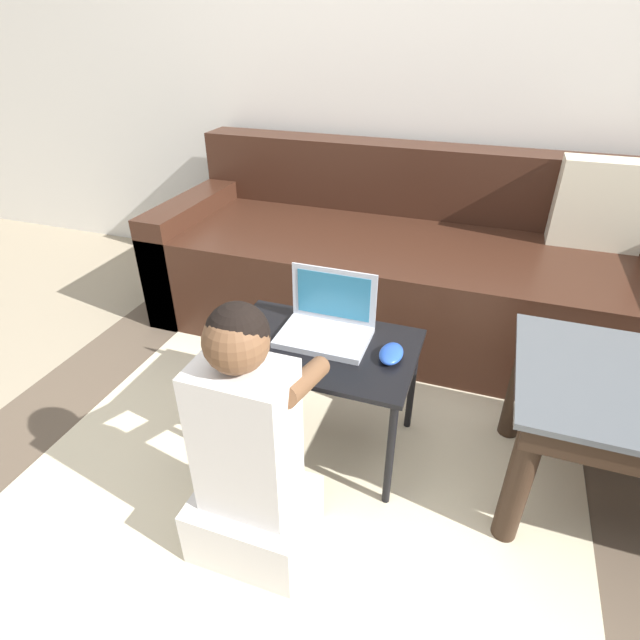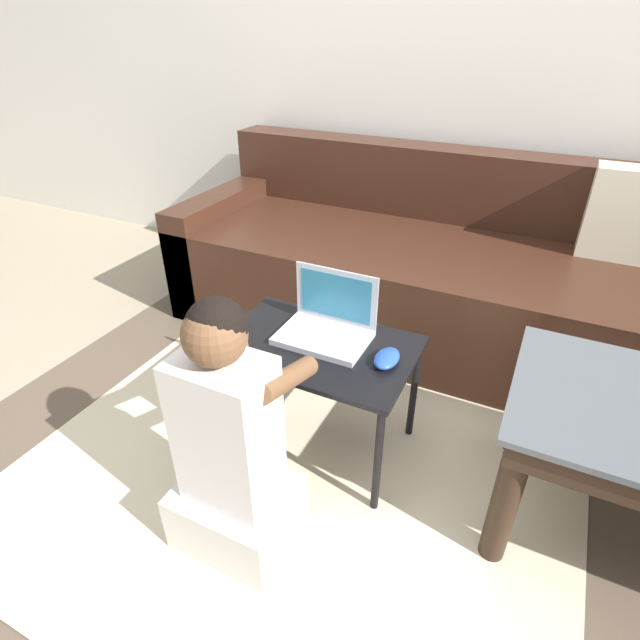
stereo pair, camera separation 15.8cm
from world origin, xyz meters
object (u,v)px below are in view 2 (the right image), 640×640
(person_seated, at_px, (231,450))
(laptop, at_px, (326,327))
(laptop_desk, at_px, (317,357))
(computer_mouse, at_px, (387,358))
(couch, at_px, (429,273))

(person_seated, bearing_deg, laptop, 84.92)
(laptop_desk, height_order, person_seated, person_seated)
(laptop, bearing_deg, laptop_desk, -94.85)
(laptop, xyz_separation_m, computer_mouse, (0.22, -0.05, -0.02))
(laptop, height_order, computer_mouse, laptop)
(couch, distance_m, laptop, 0.90)
(couch, relative_size, computer_mouse, 19.68)
(laptop, relative_size, person_seated, 0.36)
(computer_mouse, distance_m, person_seated, 0.52)
(laptop, relative_size, computer_mouse, 2.45)
(couch, height_order, person_seated, couch)
(couch, height_order, laptop, couch)
(laptop_desk, xyz_separation_m, computer_mouse, (0.23, 0.01, 0.06))
(couch, distance_m, computer_mouse, 0.94)
(couch, relative_size, laptop_desk, 3.73)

